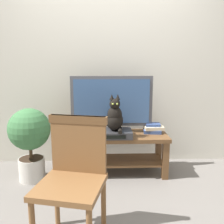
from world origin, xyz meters
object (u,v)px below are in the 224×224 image
(tv, at_px, (112,103))
(book_stack, at_px, (153,128))
(cat, at_px, (115,117))
(media_box, at_px, (115,133))
(tv_stand, at_px, (112,146))
(potted_plant, at_px, (30,137))
(wooden_chair, at_px, (74,171))

(tv, height_order, book_stack, tv)
(cat, relative_size, book_stack, 1.71)
(media_box, xyz_separation_m, cat, (0.00, -0.01, 0.19))
(tv_stand, height_order, potted_plant, potted_plant)
(cat, bearing_deg, tv, 98.25)
(tv_stand, xyz_separation_m, wooden_chair, (-0.31, -1.13, 0.20))
(wooden_chair, bearing_deg, cat, 71.36)
(media_box, relative_size, book_stack, 1.60)
(media_box, bearing_deg, cat, -85.12)
(tv_stand, bearing_deg, wooden_chair, -105.54)
(wooden_chair, height_order, book_stack, wooden_chair)
(media_box, distance_m, book_stack, 0.50)
(tv, relative_size, cat, 2.31)
(tv, distance_m, media_box, 0.37)
(book_stack, bearing_deg, media_box, -161.35)
(wooden_chair, relative_size, book_stack, 3.81)
(wooden_chair, distance_m, potted_plant, 1.14)
(book_stack, height_order, potted_plant, potted_plant)
(media_box, relative_size, wooden_chair, 0.42)
(cat, relative_size, wooden_chair, 0.45)
(tv, distance_m, wooden_chair, 1.28)
(potted_plant, bearing_deg, cat, 2.55)
(tv_stand, distance_m, tv, 0.50)
(tv_stand, xyz_separation_m, media_box, (0.03, -0.10, 0.18))
(tv_stand, height_order, cat, cat)
(tv, bearing_deg, media_box, -81.50)
(tv, relative_size, wooden_chair, 1.03)
(book_stack, distance_m, potted_plant, 1.43)
(tv, xyz_separation_m, potted_plant, (-0.91, -0.24, -0.33))
(cat, bearing_deg, tv_stand, 104.06)
(tv_stand, xyz_separation_m, cat, (0.03, -0.11, 0.37))
(media_box, bearing_deg, book_stack, 18.65)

